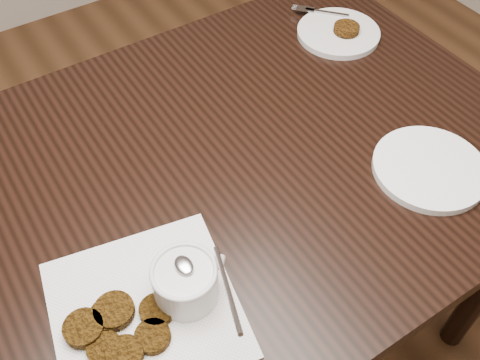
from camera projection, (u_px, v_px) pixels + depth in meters
name	position (u px, v px, depth m)	size (l,w,h in m)	color
table	(206.00, 279.00, 1.29)	(1.36, 0.88, 0.75)	black
napkin	(145.00, 309.00, 0.83)	(0.28, 0.28, 0.00)	white
sauce_ramekin	(184.00, 270.00, 0.80)	(0.13, 0.13, 0.14)	silver
patty_cluster	(115.00, 328.00, 0.80)	(0.20, 0.20, 0.02)	#58370B
plate_with_patty	(339.00, 30.00, 1.28)	(0.19, 0.19, 0.03)	silver
plate_empty	(430.00, 168.00, 1.01)	(0.21, 0.21, 0.01)	white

